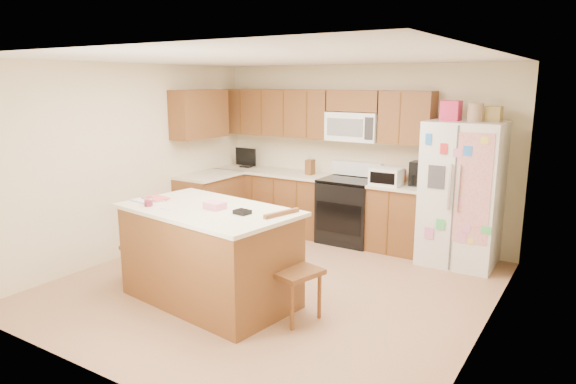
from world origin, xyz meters
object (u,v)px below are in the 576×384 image
Objects in this scene: refrigerator at (462,192)px; windsor_chair_left at (145,246)px; windsor_chair_right at (292,270)px; island at (210,254)px; stove at (349,210)px; windsor_chair_back at (237,243)px.

windsor_chair_left is at bearing -138.08° from refrigerator.
island is at bearing -173.27° from windsor_chair_right.
refrigerator is 3.22m from island.
stove reaches higher than island.
windsor_chair_left is (-2.86, -2.57, -0.48)m from refrigerator.
island is (-1.91, -2.56, -0.41)m from refrigerator.
windsor_chair_back is at bearing 156.56° from windsor_chair_right.
windsor_chair_left is at bearing -116.13° from stove.
windsor_chair_right is (0.61, -2.51, 0.02)m from stove.
island reaches higher than windsor_chair_left.
refrigerator reaches higher than stove.
windsor_chair_right is at bearing -111.41° from refrigerator.
stove is 1.22× the size of windsor_chair_left.
refrigerator is at bearing 45.24° from windsor_chair_back.
island is 0.95m from windsor_chair_right.
windsor_chair_right is (-0.96, -2.45, -0.43)m from refrigerator.
refrigerator is at bearing -2.30° from stove.
windsor_chair_back is 0.95× the size of windsor_chair_right.
island is 2.13× the size of windsor_chair_left.
windsor_chair_back is at bearing 32.92° from windsor_chair_left.
stove is 1.08× the size of windsor_chair_right.
stove reaches higher than windsor_chair_back.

